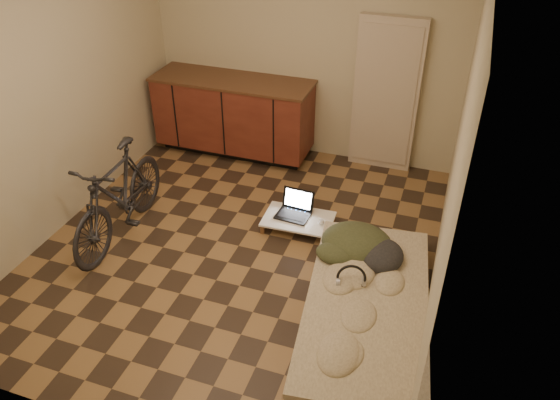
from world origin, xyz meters
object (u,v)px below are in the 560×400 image
(futon, at_px, (366,308))
(lap_desk, at_px, (298,219))
(bicycle, at_px, (118,191))
(laptop, at_px, (295,209))

(futon, relative_size, lap_desk, 3.02)
(bicycle, bearing_deg, futon, -9.35)
(futon, bearing_deg, bicycle, 165.81)
(futon, relative_size, laptop, 6.14)
(futon, xyz_separation_m, laptop, (-0.92, 1.01, 0.07))
(bicycle, relative_size, lap_desk, 2.24)
(bicycle, bearing_deg, lap_desk, 20.83)
(bicycle, xyz_separation_m, futon, (2.39, -0.30, -0.41))
(bicycle, height_order, laptop, bicycle)
(bicycle, distance_m, futon, 2.44)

